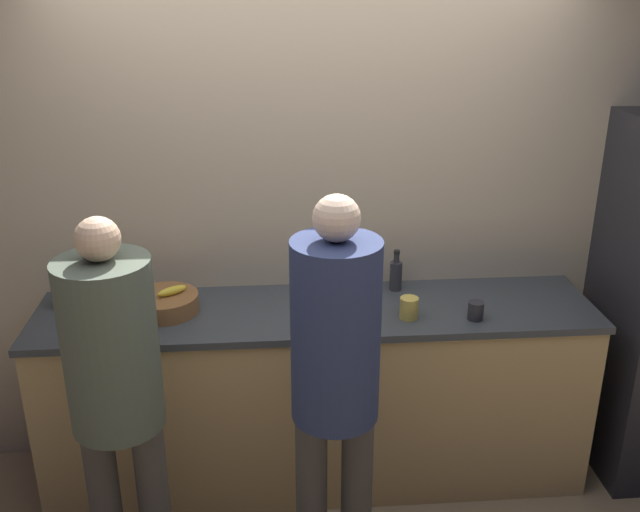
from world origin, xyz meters
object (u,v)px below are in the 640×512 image
(cup_yellow, at_px, (409,308))
(person_left, at_px, (115,379))
(cup_black, at_px, (476,311))
(bottle_green, at_px, (58,293))
(utensil_crock, at_px, (104,289))
(fruit_bowl, at_px, (165,303))
(person_center, at_px, (335,370))
(bottle_dark, at_px, (396,274))

(cup_yellow, bearing_deg, person_left, -158.18)
(cup_yellow, height_order, cup_black, cup_yellow)
(bottle_green, distance_m, cup_black, 1.98)
(utensil_crock, bearing_deg, fruit_bowl, -24.13)
(utensil_crock, bearing_deg, cup_black, -10.71)
(fruit_bowl, distance_m, bottle_green, 0.52)
(person_left, xyz_separation_m, bottle_green, (-0.40, 0.75, 0.04))
(fruit_bowl, xyz_separation_m, bottle_green, (-0.51, 0.09, 0.03))
(person_center, distance_m, cup_black, 0.88)
(fruit_bowl, xyz_separation_m, bottle_dark, (1.13, 0.17, 0.04))
(person_center, bearing_deg, utensil_crock, 140.47)
(bottle_green, bearing_deg, person_center, -32.93)
(person_left, xyz_separation_m, cup_yellow, (1.25, 0.50, 0.01))
(person_left, height_order, fruit_bowl, person_left)
(bottle_green, distance_m, bottle_dark, 1.65)
(cup_black, bearing_deg, utensil_crock, 169.29)
(cup_yellow, distance_m, cup_black, 0.31)
(person_center, bearing_deg, person_left, 175.62)
(person_center, relative_size, cup_yellow, 16.90)
(person_left, relative_size, person_center, 0.95)
(utensil_crock, bearing_deg, person_left, -76.41)
(person_center, height_order, utensil_crock, person_center)
(fruit_bowl, relative_size, cup_black, 3.70)
(person_left, relative_size, bottle_dark, 7.80)
(bottle_dark, bearing_deg, person_left, -146.52)
(cup_yellow, relative_size, cup_black, 1.18)
(person_center, height_order, fruit_bowl, person_center)
(bottle_dark, bearing_deg, fruit_bowl, -171.71)
(person_center, xyz_separation_m, bottle_dark, (0.40, 0.89, 0.01))
(person_center, xyz_separation_m, fruit_bowl, (-0.74, 0.72, -0.03))
(person_center, height_order, cup_yellow, person_center)
(bottle_green, bearing_deg, utensil_crock, 13.33)
(utensil_crock, bearing_deg, person_center, -39.53)
(utensil_crock, xyz_separation_m, bottle_dark, (1.44, 0.03, 0.01))
(person_left, bearing_deg, cup_yellow, 21.82)
(fruit_bowl, relative_size, utensil_crock, 1.19)
(person_center, distance_m, utensil_crock, 1.35)
(bottle_green, distance_m, cup_yellow, 1.67)
(person_left, xyz_separation_m, utensil_crock, (-0.19, 0.79, 0.03))
(person_left, bearing_deg, cup_black, 16.61)
(person_left, bearing_deg, person_center, -4.38)
(person_center, bearing_deg, fruit_bowl, 135.56)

